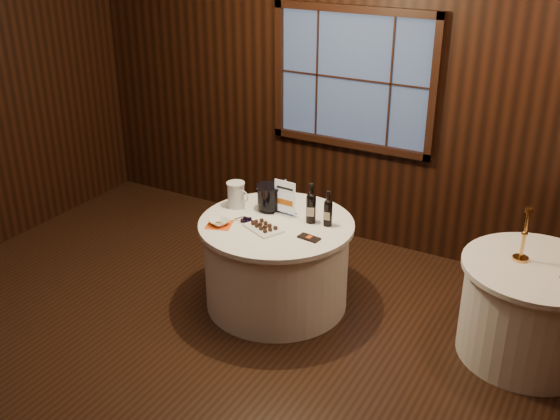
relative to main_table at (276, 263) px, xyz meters
The scene contains 15 objects.
ground 1.07m from the main_table, 90.00° to the right, with size 6.00×6.00×0.00m, color black.
back_wall 1.88m from the main_table, 90.00° to the left, with size 6.00×0.10×3.00m.
main_table is the anchor object (origin of this frame).
side_table 2.02m from the main_table, ahead, with size 1.08×1.08×0.77m.
sign_stand 0.52m from the main_table, 90.64° to the left, with size 0.20×0.10×0.32m.
port_bottle_left 0.60m from the main_table, 29.27° to the left, with size 0.08×0.09×0.34m.
port_bottle_right 0.66m from the main_table, 21.47° to the left, with size 0.07×0.08×0.30m.
ice_bucket 0.56m from the main_table, 133.40° to the left, with size 0.22×0.22×0.22m.
chocolate_plate 0.43m from the main_table, 98.44° to the right, with size 0.36×0.31×0.04m.
chocolate_box 0.55m from the main_table, 19.71° to the right, with size 0.17×0.09×0.01m, color black.
grape_bunch 0.47m from the main_table, 148.86° to the right, with size 0.19×0.08×0.04m.
glass_pitcher 0.68m from the main_table, 168.11° to the left, with size 0.21×0.16×0.23m.
orange_napkin 0.60m from the main_table, 144.73° to the right, with size 0.20×0.20×0.00m, color #E54F13.
cracker_bowl 0.62m from the main_table, 144.73° to the right, with size 0.16×0.16×0.04m, color white.
brass_candlestick 1.97m from the main_table, ahead, with size 0.12×0.12×0.41m.
Camera 1 is at (2.39, -3.19, 3.10)m, focal length 42.00 mm.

